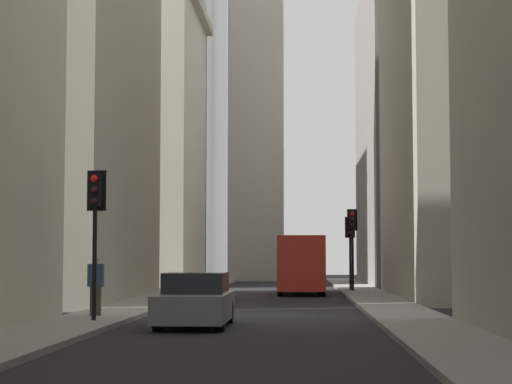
% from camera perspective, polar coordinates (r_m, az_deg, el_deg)
% --- Properties ---
extents(ground_plane, '(135.00, 135.00, 0.00)m').
position_cam_1_polar(ground_plane, '(29.54, 0.13, -7.62)').
color(ground_plane, black).
extents(sidewalk_right, '(90.00, 2.20, 0.14)m').
position_cam_1_polar(sidewalk_right, '(30.08, -8.53, -7.37)').
color(sidewalk_right, gray).
rests_on(sidewalk_right, ground_plane).
extents(sidewalk_left, '(90.00, 2.20, 0.14)m').
position_cam_1_polar(sidewalk_left, '(29.67, 8.92, -7.42)').
color(sidewalk_left, gray).
rests_on(sidewalk_left, ground_plane).
extents(building_left_far, '(18.57, 10.00, 20.06)m').
position_cam_1_polar(building_left_far, '(61.66, 11.39, 3.64)').
color(building_left_far, gray).
rests_on(building_left_far, ground_plane).
extents(building_right_far, '(12.76, 10.50, 20.91)m').
position_cam_1_polar(building_right_far, '(62.34, -8.33, 3.92)').
color(building_right_far, beige).
rests_on(building_right_far, ground_plane).
extents(church_spire, '(4.70, 4.70, 37.07)m').
position_cam_1_polar(church_spire, '(74.30, 0.03, 9.55)').
color(church_spire, '#B7B2A5').
rests_on(church_spire, ground_plane).
extents(delivery_truck, '(6.46, 2.25, 2.84)m').
position_cam_1_polar(delivery_truck, '(45.41, 2.83, -4.54)').
color(delivery_truck, red).
rests_on(delivery_truck, ground_plane).
extents(hatchback_grey, '(4.30, 1.78, 1.42)m').
position_cam_1_polar(hatchback_grey, '(24.23, -3.79, -6.81)').
color(hatchback_grey, slate).
rests_on(hatchback_grey, ground_plane).
extents(traffic_light_foreground, '(0.43, 0.52, 4.04)m').
position_cam_1_polar(traffic_light_foreground, '(25.06, -9.98, -1.07)').
color(traffic_light_foreground, black).
rests_on(traffic_light_foreground, sidewalk_right).
extents(traffic_light_midblock, '(0.43, 0.52, 3.81)m').
position_cam_1_polar(traffic_light_midblock, '(48.06, 5.88, -2.74)').
color(traffic_light_midblock, black).
rests_on(traffic_light_midblock, sidewalk_left).
extents(traffic_light_far_junction, '(0.43, 0.52, 4.15)m').
position_cam_1_polar(traffic_light_far_junction, '(46.95, 6.02, -2.40)').
color(traffic_light_far_junction, black).
rests_on(traffic_light_far_junction, sidewalk_left).
extents(pedestrian, '(0.26, 0.44, 1.75)m').
position_cam_1_polar(pedestrian, '(27.01, -9.94, -5.56)').
color(pedestrian, '#473D33').
rests_on(pedestrian, sidewalk_right).
extents(discarded_bottle, '(0.07, 0.07, 0.27)m').
position_cam_1_polar(discarded_bottle, '(34.28, -5.84, -6.69)').
color(discarded_bottle, '#999EA3').
rests_on(discarded_bottle, sidewalk_right).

